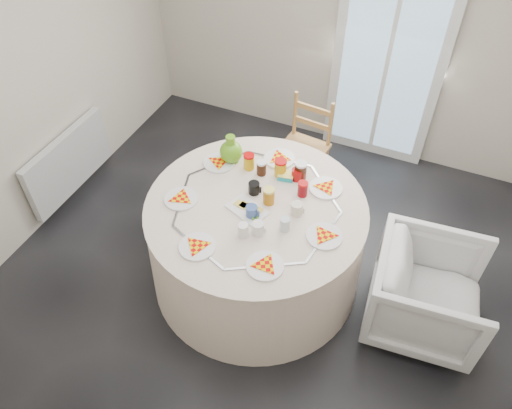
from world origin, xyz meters
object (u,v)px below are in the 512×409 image
at_px(table, 256,244).
at_px(wooden_chair, 303,147).
at_px(radiator, 69,163).
at_px(armchair, 429,290).
at_px(green_pitcher, 231,152).

distance_m(table, wooden_chair, 1.13).
bearing_deg(radiator, wooden_chair, 26.91).
xyz_separation_m(table, armchair, (1.28, 0.09, 0.02)).
bearing_deg(table, wooden_chair, 91.98).
height_order(armchair, green_pitcher, green_pitcher).
bearing_deg(green_pitcher, radiator, -168.91).
bearing_deg(armchair, wooden_chair, 46.78).
height_order(radiator, green_pitcher, green_pitcher).
bearing_deg(table, green_pitcher, 134.93).
height_order(table, armchair, table).
bearing_deg(radiator, table, -5.48).
distance_m(table, green_pitcher, 0.72).
bearing_deg(wooden_chair, green_pitcher, -107.39).
relative_size(radiator, table, 0.62).
relative_size(radiator, armchair, 1.29).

